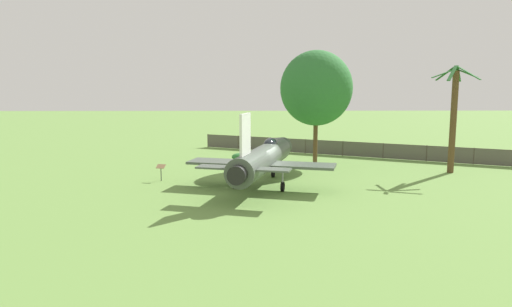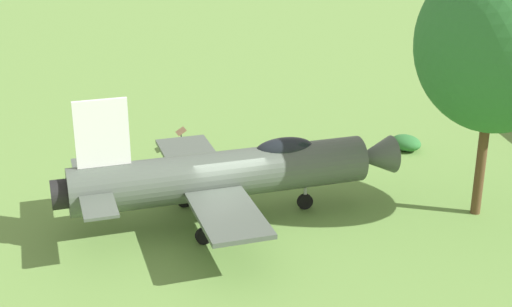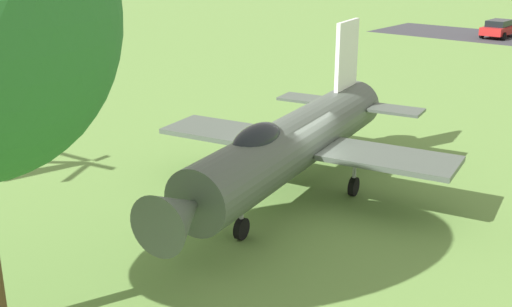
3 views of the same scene
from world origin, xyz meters
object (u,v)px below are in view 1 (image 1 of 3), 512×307
Objects in this scene: display_jet at (264,158)px; shade_tree at (316,88)px; shrub_near_fence at (240,157)px; info_plaque at (161,169)px; palm_tree at (453,118)px.

display_jet is 1.33× the size of shade_tree.
display_jet is at bearing -80.59° from shrub_near_fence.
display_jet is 11.03× the size of info_plaque.
info_plaque is at bearing -121.37° from shrub_near_fence.
display_jet is 10.19m from shade_tree.
info_plaque reaches higher than shrub_near_fence.
display_jet is at bearing -163.29° from palm_tree.
palm_tree is (14.40, 4.32, 2.30)m from display_jet.
palm_tree is at bearing -57.63° from display_jet.
shade_tree is 9.08m from shrub_near_fence.
shrub_near_fence is (-6.30, 2.53, -6.03)m from shade_tree.
info_plaque is (-11.66, -6.27, -5.52)m from shade_tree.
shrub_near_fence is 1.30× the size of info_plaque.
display_jet reaches higher than shrub_near_fence.
shrub_near_fence is at bearing 58.63° from info_plaque.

